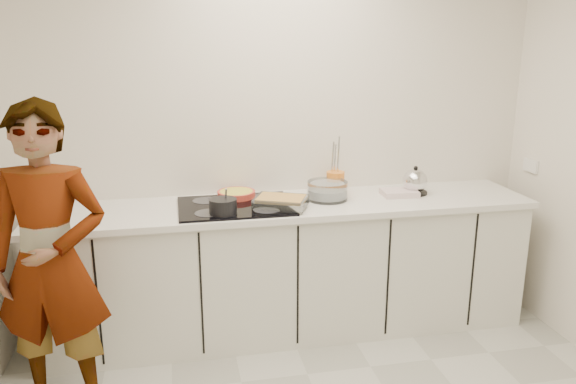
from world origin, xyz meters
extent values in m
cube|color=silver|center=(0.00, 1.60, 1.30)|extent=(3.60, 0.00, 2.60)
cube|color=white|center=(1.79, 1.33, 1.07)|extent=(0.02, 0.15, 0.09)
cube|color=silver|center=(0.00, 1.28, 0.43)|extent=(3.20, 0.58, 0.87)
cube|color=white|center=(0.00, 1.28, 0.89)|extent=(3.24, 0.64, 0.04)
cube|color=black|center=(-0.35, 1.26, 0.92)|extent=(0.72, 0.54, 0.01)
cylinder|color=#CA3D2E|center=(-0.32, 1.44, 0.94)|extent=(0.33, 0.33, 0.04)
cylinder|color=yellow|center=(-0.32, 1.44, 0.96)|extent=(0.29, 0.29, 0.01)
cylinder|color=black|center=(-0.44, 1.09, 0.97)|extent=(0.20, 0.20, 0.09)
cylinder|color=silver|center=(-0.42, 1.11, 1.01)|extent=(0.01, 0.07, 0.14)
cube|color=silver|center=(-0.07, 1.17, 0.95)|extent=(0.39, 0.35, 0.06)
cube|color=gold|center=(-0.07, 1.17, 0.98)|extent=(0.35, 0.30, 0.02)
cylinder|color=silver|center=(0.27, 1.31, 0.97)|extent=(0.30, 0.30, 0.12)
cylinder|color=white|center=(0.27, 1.31, 0.95)|extent=(0.25, 0.25, 0.06)
cube|color=white|center=(0.78, 1.31, 0.93)|extent=(0.25, 0.18, 0.04)
cylinder|color=black|center=(0.90, 1.33, 0.92)|extent=(0.20, 0.20, 0.02)
sphere|color=silver|center=(0.90, 1.33, 1.00)|extent=(0.19, 0.19, 0.17)
sphere|color=black|center=(0.90, 1.33, 1.09)|extent=(0.03, 0.03, 0.03)
cylinder|color=orange|center=(0.36, 1.44, 0.99)|extent=(0.15, 0.15, 0.16)
imported|color=silver|center=(-1.37, 0.69, 0.84)|extent=(0.68, 0.51, 1.68)
camera|label=1|loc=(-0.71, -2.17, 1.95)|focal=35.00mm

